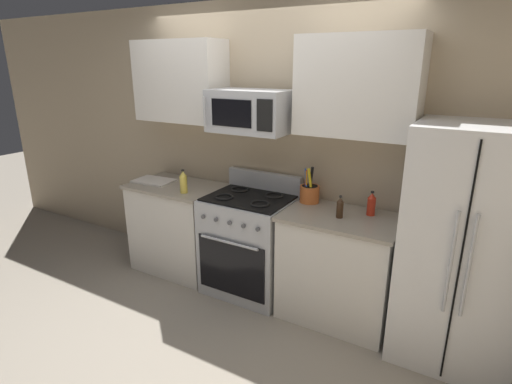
% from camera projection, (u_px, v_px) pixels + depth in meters
% --- Properties ---
extents(ground_plane, '(16.00, 16.00, 0.00)m').
position_uv_depth(ground_plane, '(209.00, 325.00, 3.33)').
color(ground_plane, gray).
extents(wall_back, '(8.00, 0.10, 2.60)m').
position_uv_depth(wall_back, '(270.00, 148.00, 3.77)').
color(wall_back, tan).
rests_on(wall_back, ground).
extents(counter_left, '(0.92, 0.62, 0.91)m').
position_uv_depth(counter_left, '(179.00, 227.00, 4.13)').
color(counter_left, silver).
rests_on(counter_left, ground).
extents(range_oven, '(0.76, 0.66, 1.09)m').
position_uv_depth(range_oven, '(250.00, 243.00, 3.72)').
color(range_oven, '#B2B5BA').
rests_on(range_oven, ground).
extents(counter_right, '(0.93, 0.62, 0.91)m').
position_uv_depth(counter_right, '(338.00, 267.00, 3.31)').
color(counter_right, silver).
rests_on(counter_right, ground).
extents(refrigerator, '(0.78, 0.73, 1.70)m').
position_uv_depth(refrigerator, '(463.00, 248.00, 2.76)').
color(refrigerator, silver).
rests_on(refrigerator, ground).
extents(microwave, '(0.68, 0.44, 0.35)m').
position_uv_depth(microwave, '(250.00, 111.00, 3.37)').
color(microwave, '#B2B5BA').
extents(upper_cabinets_left, '(0.91, 0.34, 0.75)m').
position_uv_depth(upper_cabinets_left, '(180.00, 81.00, 3.82)').
color(upper_cabinets_left, silver).
extents(upper_cabinets_right, '(0.92, 0.34, 0.75)m').
position_uv_depth(upper_cabinets_right, '(358.00, 87.00, 3.00)').
color(upper_cabinets_right, silver).
extents(utensil_crock, '(0.17, 0.17, 0.32)m').
position_uv_depth(utensil_crock, '(309.00, 193.00, 3.47)').
color(utensil_crock, '#D1662D').
rests_on(utensil_crock, counter_right).
extents(cutting_board, '(0.42, 0.30, 0.02)m').
position_uv_depth(cutting_board, '(154.00, 181.00, 4.10)').
color(cutting_board, silver).
rests_on(cutting_board, counter_left).
extents(bottle_soy, '(0.05, 0.05, 0.18)m').
position_uv_depth(bottle_soy, '(340.00, 208.00, 3.12)').
color(bottle_soy, '#382314').
rests_on(bottle_soy, counter_right).
extents(bottle_hot_sauce, '(0.07, 0.07, 0.20)m').
position_uv_depth(bottle_hot_sauce, '(371.00, 204.00, 3.17)').
color(bottle_hot_sauce, red).
rests_on(bottle_hot_sauce, counter_right).
extents(bottle_oil, '(0.07, 0.07, 0.22)m').
position_uv_depth(bottle_oil, '(183.00, 182.00, 3.71)').
color(bottle_oil, gold).
rests_on(bottle_oil, counter_left).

